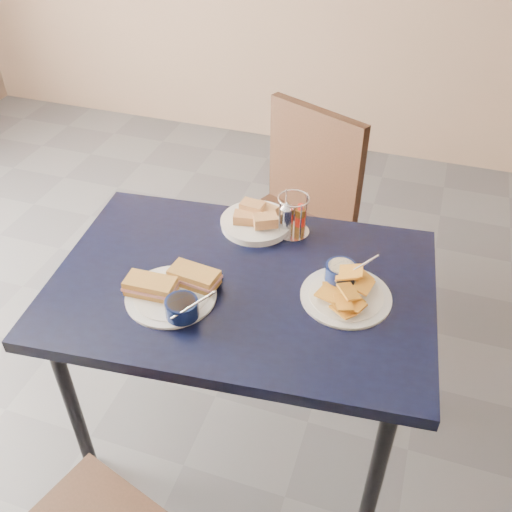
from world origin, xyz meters
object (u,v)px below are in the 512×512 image
(chair_far, at_px, (289,206))
(plantain_plate, at_px, (344,287))
(condiment_caddy, at_px, (292,218))
(dining_table, at_px, (242,299))
(bread_basket, at_px, (257,220))
(sandwich_plate, at_px, (174,291))

(chair_far, bearing_deg, plantain_plate, -63.14)
(plantain_plate, distance_m, condiment_caddy, 0.32)
(dining_table, height_order, condiment_caddy, condiment_caddy)
(plantain_plate, relative_size, condiment_caddy, 1.89)
(bread_basket, bearing_deg, chair_far, 91.30)
(dining_table, bearing_deg, condiment_caddy, 75.52)
(sandwich_plate, xyz_separation_m, plantain_plate, (0.45, 0.17, -0.00))
(bread_basket, bearing_deg, condiment_caddy, 2.09)
(dining_table, relative_size, chair_far, 1.26)
(dining_table, bearing_deg, sandwich_plate, -140.96)
(dining_table, relative_size, sandwich_plate, 3.98)
(chair_far, xyz_separation_m, plantain_plate, (0.35, -0.68, 0.24))
(chair_far, distance_m, bread_basket, 0.52)
(sandwich_plate, bearing_deg, chair_far, 83.26)
(dining_table, distance_m, plantain_plate, 0.31)
(chair_far, height_order, bread_basket, chair_far)
(plantain_plate, bearing_deg, bread_basket, 145.90)
(dining_table, bearing_deg, chair_far, 94.32)
(dining_table, relative_size, bread_basket, 5.10)
(dining_table, bearing_deg, bread_basket, 99.34)
(chair_far, height_order, sandwich_plate, chair_far)
(dining_table, height_order, bread_basket, bread_basket)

